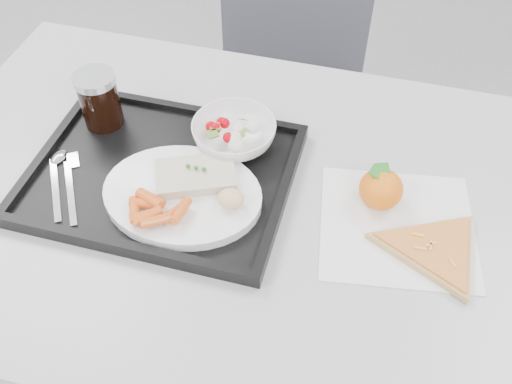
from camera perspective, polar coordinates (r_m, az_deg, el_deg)
name	(u,v)px	position (r m, az deg, el deg)	size (l,w,h in m)	color
table	(240,219)	(1.04, -1.63, -2.71)	(1.20, 0.80, 0.75)	#BBBCBE
chair	(285,64)	(1.63, 2.90, 12.69)	(0.45, 0.45, 0.93)	#3E3F46
tray	(162,175)	(1.02, -9.36, 1.69)	(0.45, 0.35, 0.03)	black
dinner_plate	(183,195)	(0.96, -7.36, -0.29)	(0.27, 0.27, 0.02)	white
fish_fillet	(196,175)	(0.96, -6.05, 1.69)	(0.15, 0.13, 0.03)	beige
bread_roll	(231,199)	(0.92, -2.52, -0.66)	(0.05, 0.05, 0.03)	#E4D181
salad_bowl	(234,134)	(1.04, -2.19, 5.82)	(0.15, 0.15, 0.05)	white
cola_glass	(99,99)	(1.10, -15.41, 8.97)	(0.08, 0.08, 0.11)	black
cutlery	(63,177)	(1.04, -18.78, 1.48)	(0.13, 0.16, 0.01)	silver
napkin	(397,226)	(0.97, 13.92, -3.34)	(0.28, 0.28, 0.00)	white
tangerine	(381,189)	(0.97, 12.39, 0.31)	(0.08, 0.08, 0.07)	#E75400
pizza_slice	(434,250)	(0.94, 17.41, -5.52)	(0.22, 0.22, 0.02)	tan
carrot_pile	(154,209)	(0.92, -10.20, -1.73)	(0.10, 0.08, 0.02)	#DE591C
salad_contents	(233,132)	(1.02, -2.30, 5.98)	(0.10, 0.08, 0.02)	#B9000A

